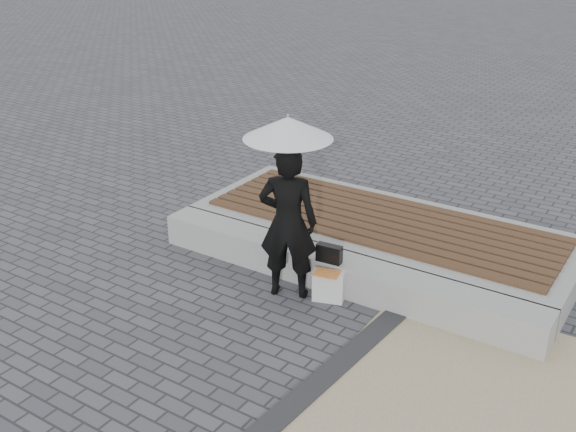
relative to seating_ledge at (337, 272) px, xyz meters
The scene contains 10 objects.
ground 1.61m from the seating_ledge, 90.00° to the right, with size 80.00×80.00×0.00m, color #4C4B50.
edging_band 2.24m from the seating_ledge, 70.35° to the right, with size 0.25×5.20×0.04m, color #2B2A2D.
seating_ledge is the anchor object (origin of this frame).
timber_platform 1.20m from the seating_ledge, 90.00° to the left, with size 5.00×2.00×0.40m, color #A1A19C.
timber_decking 1.22m from the seating_ledge, 90.00° to the left, with size 4.60×1.60×0.04m, color brown, non-canonical shape.
woman 0.94m from the seating_ledge, 131.97° to the right, with size 0.67×0.44×1.84m, color black.
parasol 1.93m from the seating_ledge, 131.97° to the right, with size 0.98×0.98×1.25m.
handbag 0.35m from the seating_ledge, 99.29° to the right, with size 0.30×0.11×0.21m, color black.
canvas_tote 0.35m from the seating_ledge, 77.71° to the right, with size 0.36×0.15×0.38m, color white.
magazine 0.44m from the seating_ledge, 79.24° to the right, with size 0.29×0.21×0.01m, color #D43D3A.
Camera 1 is at (3.44, -4.77, 4.13)m, focal length 42.71 mm.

